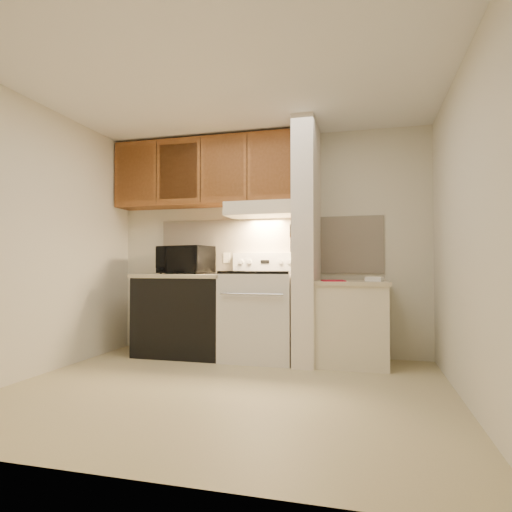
% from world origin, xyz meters
% --- Properties ---
extents(floor, '(3.60, 3.60, 0.00)m').
position_xyz_m(floor, '(0.00, 0.00, 0.00)').
color(floor, tan).
rests_on(floor, ground).
extents(ceiling, '(3.60, 3.60, 0.00)m').
position_xyz_m(ceiling, '(0.00, 0.00, 2.50)').
color(ceiling, white).
rests_on(ceiling, wall_back).
extents(wall_back, '(3.60, 2.50, 0.02)m').
position_xyz_m(wall_back, '(0.00, 1.50, 1.25)').
color(wall_back, beige).
rests_on(wall_back, floor).
extents(wall_left, '(0.02, 3.00, 2.50)m').
position_xyz_m(wall_left, '(-1.80, 0.00, 1.25)').
color(wall_left, beige).
rests_on(wall_left, floor).
extents(wall_right, '(0.02, 3.00, 2.50)m').
position_xyz_m(wall_right, '(1.80, 0.00, 1.25)').
color(wall_right, beige).
rests_on(wall_right, floor).
extents(backsplash, '(2.60, 0.02, 0.63)m').
position_xyz_m(backsplash, '(0.00, 1.49, 1.24)').
color(backsplash, '#FFECD0').
rests_on(backsplash, wall_back).
extents(range_body, '(0.76, 0.65, 0.92)m').
position_xyz_m(range_body, '(0.00, 1.16, 0.46)').
color(range_body, silver).
rests_on(range_body, floor).
extents(oven_window, '(0.50, 0.01, 0.30)m').
position_xyz_m(oven_window, '(0.00, 0.84, 0.50)').
color(oven_window, black).
rests_on(oven_window, range_body).
extents(oven_handle, '(0.65, 0.02, 0.02)m').
position_xyz_m(oven_handle, '(0.00, 0.80, 0.72)').
color(oven_handle, silver).
rests_on(oven_handle, range_body).
extents(cooktop, '(0.74, 0.64, 0.03)m').
position_xyz_m(cooktop, '(0.00, 1.16, 0.94)').
color(cooktop, black).
rests_on(cooktop, range_body).
extents(range_backguard, '(0.76, 0.08, 0.20)m').
position_xyz_m(range_backguard, '(0.00, 1.44, 1.05)').
color(range_backguard, silver).
rests_on(range_backguard, range_body).
extents(range_display, '(0.10, 0.01, 0.04)m').
position_xyz_m(range_display, '(0.00, 1.40, 1.05)').
color(range_display, black).
rests_on(range_display, range_backguard).
extents(range_knob_left_outer, '(0.05, 0.02, 0.05)m').
position_xyz_m(range_knob_left_outer, '(-0.28, 1.40, 1.05)').
color(range_knob_left_outer, silver).
rests_on(range_knob_left_outer, range_backguard).
extents(range_knob_left_inner, '(0.05, 0.02, 0.05)m').
position_xyz_m(range_knob_left_inner, '(-0.18, 1.40, 1.05)').
color(range_knob_left_inner, silver).
rests_on(range_knob_left_inner, range_backguard).
extents(range_knob_right_inner, '(0.05, 0.02, 0.05)m').
position_xyz_m(range_knob_right_inner, '(0.18, 1.40, 1.05)').
color(range_knob_right_inner, silver).
rests_on(range_knob_right_inner, range_backguard).
extents(range_knob_right_outer, '(0.05, 0.02, 0.05)m').
position_xyz_m(range_knob_right_outer, '(0.28, 1.40, 1.05)').
color(range_knob_right_outer, silver).
rests_on(range_knob_right_outer, range_backguard).
extents(dishwasher_front, '(1.00, 0.63, 0.87)m').
position_xyz_m(dishwasher_front, '(-0.88, 1.17, 0.43)').
color(dishwasher_front, black).
rests_on(dishwasher_front, floor).
extents(left_countertop, '(1.04, 0.67, 0.04)m').
position_xyz_m(left_countertop, '(-0.88, 1.17, 0.89)').
color(left_countertop, '#C6B796').
rests_on(left_countertop, dishwasher_front).
extents(spoon_rest, '(0.20, 0.08, 0.01)m').
position_xyz_m(spoon_rest, '(-0.48, 1.06, 0.92)').
color(spoon_rest, black).
rests_on(spoon_rest, left_countertop).
extents(teal_jar, '(0.10, 0.10, 0.10)m').
position_xyz_m(teal_jar, '(-1.18, 1.39, 0.96)').
color(teal_jar, '#2D6B61').
rests_on(teal_jar, left_countertop).
extents(outlet, '(0.08, 0.01, 0.12)m').
position_xyz_m(outlet, '(-0.48, 1.48, 1.10)').
color(outlet, beige).
rests_on(outlet, backsplash).
extents(microwave, '(0.65, 0.50, 0.32)m').
position_xyz_m(microwave, '(-0.93, 1.31, 1.07)').
color(microwave, black).
rests_on(microwave, left_countertop).
extents(partition_pillar, '(0.22, 0.70, 2.50)m').
position_xyz_m(partition_pillar, '(0.51, 1.15, 1.25)').
color(partition_pillar, white).
rests_on(partition_pillar, floor).
extents(pillar_trim, '(0.01, 0.70, 0.04)m').
position_xyz_m(pillar_trim, '(0.39, 1.15, 1.30)').
color(pillar_trim, brown).
rests_on(pillar_trim, partition_pillar).
extents(knife_strip, '(0.02, 0.42, 0.04)m').
position_xyz_m(knife_strip, '(0.39, 1.10, 1.32)').
color(knife_strip, black).
rests_on(knife_strip, partition_pillar).
extents(knife_blade_a, '(0.01, 0.03, 0.16)m').
position_xyz_m(knife_blade_a, '(0.38, 0.94, 1.22)').
color(knife_blade_a, silver).
rests_on(knife_blade_a, knife_strip).
extents(knife_handle_a, '(0.02, 0.02, 0.10)m').
position_xyz_m(knife_handle_a, '(0.38, 0.94, 1.37)').
color(knife_handle_a, black).
rests_on(knife_handle_a, knife_strip).
extents(knife_blade_b, '(0.01, 0.04, 0.18)m').
position_xyz_m(knife_blade_b, '(0.38, 1.02, 1.21)').
color(knife_blade_b, silver).
rests_on(knife_blade_b, knife_strip).
extents(knife_handle_b, '(0.02, 0.02, 0.10)m').
position_xyz_m(knife_handle_b, '(0.38, 1.01, 1.37)').
color(knife_handle_b, black).
rests_on(knife_handle_b, knife_strip).
extents(knife_blade_c, '(0.01, 0.04, 0.20)m').
position_xyz_m(knife_blade_c, '(0.38, 1.10, 1.20)').
color(knife_blade_c, silver).
rests_on(knife_blade_c, knife_strip).
extents(knife_handle_c, '(0.02, 0.02, 0.10)m').
position_xyz_m(knife_handle_c, '(0.38, 1.10, 1.37)').
color(knife_handle_c, black).
rests_on(knife_handle_c, knife_strip).
extents(knife_blade_d, '(0.01, 0.04, 0.16)m').
position_xyz_m(knife_blade_d, '(0.38, 1.18, 1.22)').
color(knife_blade_d, silver).
rests_on(knife_blade_d, knife_strip).
extents(knife_handle_d, '(0.02, 0.02, 0.10)m').
position_xyz_m(knife_handle_d, '(0.38, 1.18, 1.37)').
color(knife_handle_d, black).
rests_on(knife_handle_d, knife_strip).
extents(knife_blade_e, '(0.01, 0.04, 0.18)m').
position_xyz_m(knife_blade_e, '(0.38, 1.26, 1.21)').
color(knife_blade_e, silver).
rests_on(knife_blade_e, knife_strip).
extents(knife_handle_e, '(0.02, 0.02, 0.10)m').
position_xyz_m(knife_handle_e, '(0.38, 1.25, 1.37)').
color(knife_handle_e, black).
rests_on(knife_handle_e, knife_strip).
extents(oven_mitt, '(0.03, 0.11, 0.26)m').
position_xyz_m(oven_mitt, '(0.38, 1.32, 1.14)').
color(oven_mitt, gray).
rests_on(oven_mitt, partition_pillar).
extents(right_cab_base, '(0.70, 0.60, 0.81)m').
position_xyz_m(right_cab_base, '(0.97, 1.15, 0.40)').
color(right_cab_base, beige).
rests_on(right_cab_base, floor).
extents(right_countertop, '(0.74, 0.64, 0.04)m').
position_xyz_m(right_countertop, '(0.97, 1.15, 0.83)').
color(right_countertop, '#C6B796').
rests_on(right_countertop, right_cab_base).
extents(red_folder, '(0.27, 0.34, 0.01)m').
position_xyz_m(red_folder, '(0.79, 1.00, 0.86)').
color(red_folder, '#B5142A').
rests_on(red_folder, right_countertop).
extents(white_box, '(0.18, 0.15, 0.04)m').
position_xyz_m(white_box, '(1.19, 1.05, 0.87)').
color(white_box, white).
rests_on(white_box, right_countertop).
extents(range_hood, '(0.78, 0.44, 0.15)m').
position_xyz_m(range_hood, '(0.00, 1.28, 1.62)').
color(range_hood, beige).
rests_on(range_hood, upper_cabinets).
extents(hood_lip, '(0.78, 0.04, 0.06)m').
position_xyz_m(hood_lip, '(0.00, 1.07, 1.58)').
color(hood_lip, beige).
rests_on(hood_lip, range_hood).
extents(upper_cabinets, '(2.18, 0.33, 0.77)m').
position_xyz_m(upper_cabinets, '(-0.69, 1.32, 2.08)').
color(upper_cabinets, brown).
rests_on(upper_cabinets, wall_back).
extents(cab_door_a, '(0.46, 0.01, 0.63)m').
position_xyz_m(cab_door_a, '(-1.51, 1.17, 2.08)').
color(cab_door_a, brown).
rests_on(cab_door_a, upper_cabinets).
extents(cab_gap_a, '(0.01, 0.01, 0.73)m').
position_xyz_m(cab_gap_a, '(-1.23, 1.16, 2.08)').
color(cab_gap_a, black).
rests_on(cab_gap_a, upper_cabinets).
extents(cab_door_b, '(0.46, 0.01, 0.63)m').
position_xyz_m(cab_door_b, '(-0.96, 1.17, 2.08)').
color(cab_door_b, brown).
rests_on(cab_door_b, upper_cabinets).
extents(cab_gap_b, '(0.01, 0.01, 0.73)m').
position_xyz_m(cab_gap_b, '(-0.69, 1.16, 2.08)').
color(cab_gap_b, black).
rests_on(cab_gap_b, upper_cabinets).
extents(cab_door_c, '(0.46, 0.01, 0.63)m').
position_xyz_m(cab_door_c, '(-0.42, 1.17, 2.08)').
color(cab_door_c, brown).
rests_on(cab_door_c, upper_cabinets).
extents(cab_gap_c, '(0.01, 0.01, 0.73)m').
position_xyz_m(cab_gap_c, '(-0.14, 1.16, 2.08)').
color(cab_gap_c, black).
rests_on(cab_gap_c, upper_cabinets).
extents(cab_door_d, '(0.46, 0.01, 0.63)m').
position_xyz_m(cab_door_d, '(0.13, 1.17, 2.08)').
color(cab_door_d, brown).
rests_on(cab_door_d, upper_cabinets).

